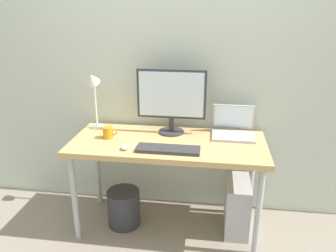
% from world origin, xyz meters
% --- Properties ---
extents(ground_plane, '(6.00, 6.00, 0.00)m').
position_xyz_m(ground_plane, '(0.00, 0.00, 0.00)').
color(ground_plane, gray).
extents(back_wall, '(4.40, 0.04, 2.60)m').
position_xyz_m(back_wall, '(0.00, 0.37, 1.30)').
color(back_wall, silver).
rests_on(back_wall, ground_plane).
extents(desk, '(1.44, 0.62, 0.74)m').
position_xyz_m(desk, '(0.00, 0.00, 0.67)').
color(desk, tan).
rests_on(desk, ground_plane).
extents(monitor, '(0.53, 0.20, 0.50)m').
position_xyz_m(monitor, '(0.00, 0.18, 1.02)').
color(monitor, '#333338').
rests_on(monitor, desk).
extents(laptop, '(0.32, 0.27, 0.23)m').
position_xyz_m(laptop, '(0.48, 0.20, 0.80)').
color(laptop, '#B2B2B7').
rests_on(laptop, desk).
extents(desk_lamp, '(0.11, 0.16, 0.48)m').
position_xyz_m(desk_lamp, '(-0.62, 0.18, 1.08)').
color(desk_lamp, silver).
rests_on(desk_lamp, desk).
extents(keyboard, '(0.44, 0.14, 0.02)m').
position_xyz_m(keyboard, '(0.03, -0.17, 0.75)').
color(keyboard, '#333338').
rests_on(keyboard, desk).
extents(mouse, '(0.06, 0.09, 0.03)m').
position_xyz_m(mouse, '(-0.27, -0.18, 0.75)').
color(mouse, silver).
rests_on(mouse, desk).
extents(coffee_mug, '(0.11, 0.08, 0.09)m').
position_xyz_m(coffee_mug, '(-0.46, 0.00, 0.78)').
color(coffee_mug, orange).
rests_on(coffee_mug, desk).
extents(computer_tower, '(0.18, 0.36, 0.42)m').
position_xyz_m(computer_tower, '(0.54, 0.03, 0.21)').
color(computer_tower, '#B2B2B7').
rests_on(computer_tower, ground_plane).
extents(wastebasket, '(0.26, 0.26, 0.30)m').
position_xyz_m(wastebasket, '(-0.36, -0.03, 0.15)').
color(wastebasket, '#333338').
rests_on(wastebasket, ground_plane).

